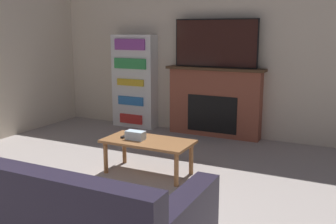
{
  "coord_description": "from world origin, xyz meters",
  "views": [
    {
      "loc": [
        1.89,
        -1.37,
        1.63
      ],
      "look_at": [
        -0.09,
        2.63,
        0.7
      ],
      "focal_mm": 42.0,
      "sensor_mm": 36.0,
      "label": 1
    }
  ],
  "objects": [
    {
      "name": "remote_control",
      "position": [
        -0.54,
        2.4,
        0.41
      ],
      "size": [
        0.04,
        0.15,
        0.02
      ],
      "color": "black",
      "rests_on": "coffee_table"
    },
    {
      "name": "coffee_table",
      "position": [
        -0.23,
        2.4,
        0.35
      ],
      "size": [
        1.03,
        0.52,
        0.4
      ],
      "color": "brown",
      "rests_on": "ground_plane"
    },
    {
      "name": "tissue_box",
      "position": [
        -0.38,
        2.36,
        0.45
      ],
      "size": [
        0.22,
        0.12,
        0.1
      ],
      "color": "silver",
      "rests_on": "coffee_table"
    },
    {
      "name": "tv",
      "position": [
        -0.13,
        4.31,
        1.44
      ],
      "size": [
        1.3,
        0.03,
        0.72
      ],
      "color": "black",
      "rests_on": "fireplace"
    },
    {
      "name": "wall_back",
      "position": [
        0.0,
        4.48,
        1.35
      ],
      "size": [
        6.94,
        0.06,
        2.7
      ],
      "color": "beige",
      "rests_on": "ground_plane"
    },
    {
      "name": "fireplace",
      "position": [
        -0.13,
        4.33,
        0.54
      ],
      "size": [
        1.55,
        0.28,
        1.08
      ],
      "color": "brown",
      "rests_on": "ground_plane"
    },
    {
      "name": "couch",
      "position": [
        -0.21,
        0.52,
        0.29
      ],
      "size": [
        2.59,
        0.94,
        0.86
      ],
      "color": "black",
      "rests_on": "ground_plane"
    },
    {
      "name": "bookshelf",
      "position": [
        -1.56,
        4.31,
        0.78
      ],
      "size": [
        0.76,
        0.29,
        1.56
      ],
      "color": "white",
      "rests_on": "ground_plane"
    }
  ]
}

